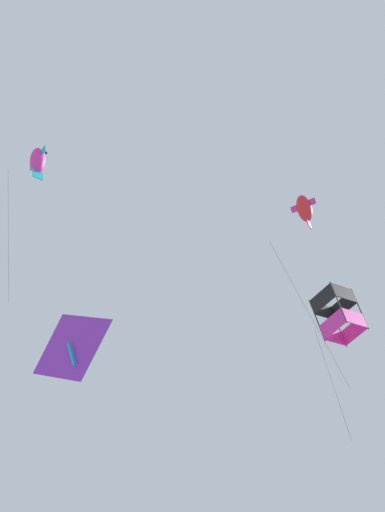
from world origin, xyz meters
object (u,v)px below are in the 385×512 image
kite_delta_far_centre (73,348)px  kite_box_mid_left (338,314)px  kite_fish_low_drifter (38,161)px  kite_fish_highest (304,209)px

kite_delta_far_centre → kite_box_mid_left: bearing=49.8°
kite_fish_low_drifter → kite_fish_highest: bearing=65.4°
kite_box_mid_left → kite_delta_far_centre: (-1.89, 11.51, -3.48)m
kite_fish_highest → kite_delta_far_centre: kite_fish_highest is taller
kite_box_mid_left → kite_fish_highest: bearing=-60.0°
kite_box_mid_left → kite_fish_low_drifter: size_ratio=0.84×
kite_box_mid_left → kite_delta_far_centre: kite_box_mid_left is taller
kite_box_mid_left → kite_delta_far_centre: 12.17m
kite_box_mid_left → kite_fish_low_drifter: (-6.19, 13.35, 3.85)m
kite_fish_highest → kite_fish_low_drifter: (-2.87, 11.98, 0.23)m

